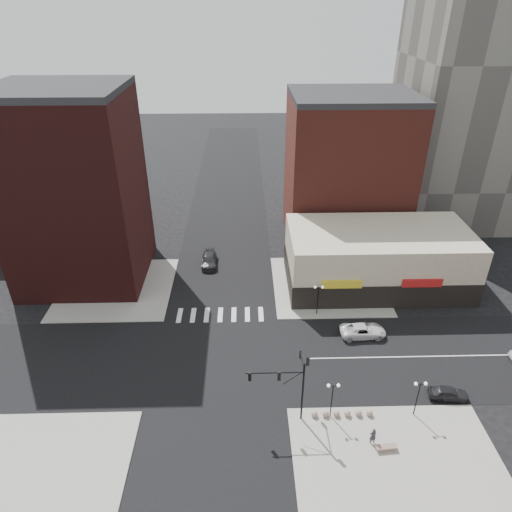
{
  "coord_description": "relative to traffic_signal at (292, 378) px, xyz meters",
  "views": [
    {
      "loc": [
        3.17,
        -37.77,
        34.93
      ],
      "look_at": [
        4.27,
        3.79,
        11.0
      ],
      "focal_mm": 32.0,
      "sensor_mm": 36.0,
      "label": 1
    }
  ],
  "objects": [
    {
      "name": "building_nw_low",
      "position": [
        -39.24,
        41.83,
        1.04
      ],
      "size": [
        20.0,
        18.0,
        12.0
      ],
      "primitive_type": "cube",
      "color": "#351211",
      "rests_on": "ground"
    },
    {
      "name": "sidewalk_sw",
      "position": [
        -21.74,
        -6.67,
        -4.9
      ],
      "size": [
        15.0,
        15.0,
        0.12
      ],
      "primitive_type": "cube",
      "color": "gray",
      "rests_on": "ground"
    },
    {
      "name": "road_ns",
      "position": [
        -7.24,
        7.83,
        -4.95
      ],
      "size": [
        14.0,
        200.0,
        0.02
      ],
      "primitive_type": "cube",
      "color": "black",
      "rests_on": "ground"
    },
    {
      "name": "dark_sedan_north",
      "position": [
        -9.47,
        28.41,
        -4.19
      ],
      "size": [
        2.34,
        5.38,
        1.54
      ],
      "primitive_type": "imported",
      "rotation": [
        0.0,
        0.0,
        0.03
      ],
      "color": "black",
      "rests_on": "ground"
    },
    {
      "name": "sidewalk_ne",
      "position": [
        7.26,
        22.33,
        -4.9
      ],
      "size": [
        15.0,
        15.0,
        0.12
      ],
      "primitive_type": "cube",
      "color": "gray",
      "rests_on": "ground"
    },
    {
      "name": "stone_bench",
      "position": [
        8.07,
        -3.97,
        -4.61
      ],
      "size": [
        1.92,
        0.73,
        0.44
      ],
      "rotation": [
        0.0,
        0.0,
        0.08
      ],
      "color": "#8A6A5F",
      "rests_on": "sidewalk_se"
    },
    {
      "name": "white_suv",
      "position": [
        9.58,
        11.61,
        -4.22
      ],
      "size": [
        5.41,
        2.66,
        1.48
      ],
      "primitive_type": "imported",
      "rotation": [
        0.0,
        0.0,
        1.61
      ],
      "color": "silver",
      "rests_on": "ground"
    },
    {
      "name": "dark_sedan_east",
      "position": [
        15.85,
        1.83,
        -4.3
      ],
      "size": [
        4.03,
        2.04,
        1.32
      ],
      "primitive_type": "imported",
      "rotation": [
        0.0,
        0.0,
        1.44
      ],
      "color": "black",
      "rests_on": "ground"
    },
    {
      "name": "sidewalk_se",
      "position": [
        8.76,
        -6.17,
        -4.9
      ],
      "size": [
        18.0,
        14.0,
        0.12
      ],
      "primitive_type": "cube",
      "color": "gray",
      "rests_on": "ground"
    },
    {
      "name": "bollard_row",
      "position": [
        4.89,
        -0.17,
        -4.53
      ],
      "size": [
        5.86,
        0.61,
        0.61
      ],
      "color": "gray",
      "rests_on": "sidewalk_se"
    },
    {
      "name": "road_ew",
      "position": [
        -7.24,
        7.83,
        -4.95
      ],
      "size": [
        200.0,
        14.0,
        0.02
      ],
      "primitive_type": "cube",
      "color": "black",
      "rests_on": "ground"
    },
    {
      "name": "street_lamp_ne",
      "position": [
        4.76,
        15.83,
        -1.67
      ],
      "size": [
        1.22,
        0.32,
        4.16
      ],
      "color": "black",
      "rests_on": "sidewalk_ne"
    },
    {
      "name": "traffic_signal",
      "position": [
        0.0,
        0.0,
        0.0
      ],
      "size": [
        5.59,
        3.09,
        7.77
      ],
      "color": "black",
      "rests_on": "ground"
    },
    {
      "name": "building_nw",
      "position": [
        -26.24,
        26.33,
        7.54
      ],
      "size": [
        16.0,
        15.0,
        25.0
      ],
      "primitive_type": "cube",
      "color": "#351211",
      "rests_on": "ground"
    },
    {
      "name": "building_ne_row",
      "position": [
        13.76,
        22.83,
        -1.66
      ],
      "size": [
        24.2,
        12.2,
        8.0
      ],
      "color": "beige",
      "rests_on": "ground"
    },
    {
      "name": "pedestrian",
      "position": [
        7.01,
        -3.21,
        -3.97
      ],
      "size": [
        0.69,
        0.51,
        1.74
      ],
      "primitive_type": "imported",
      "rotation": [
        0.0,
        0.0,
        3.3
      ],
      "color": "#29262C",
      "rests_on": "sidewalk_se"
    },
    {
      "name": "sidewalk_nw",
      "position": [
        -21.74,
        22.33,
        -4.9
      ],
      "size": [
        15.0,
        15.0,
        0.12
      ],
      "primitive_type": "cube",
      "color": "gray",
      "rests_on": "ground"
    },
    {
      "name": "building_ne_midrise",
      "position": [
        11.76,
        37.33,
        6.04
      ],
      "size": [
        18.0,
        15.0,
        22.0
      ],
      "primitive_type": "cube",
      "color": "maroon",
      "rests_on": "ground"
    },
    {
      "name": "street_lamp_se_a",
      "position": [
        3.76,
        -0.17,
        -1.67
      ],
      "size": [
        1.22,
        0.32,
        4.16
      ],
      "color": "black",
      "rests_on": "sidewalk_se"
    },
    {
      "name": "ground",
      "position": [
        -7.24,
        7.83,
        -4.96
      ],
      "size": [
        240.0,
        240.0,
        0.0
      ],
      "primitive_type": "plane",
      "color": "black",
      "rests_on": "ground"
    },
    {
      "name": "street_lamp_se_b",
      "position": [
        11.76,
        -0.17,
        -1.67
      ],
      "size": [
        1.22,
        0.32,
        4.16
      ],
      "color": "black",
      "rests_on": "sidewalk_se"
    }
  ]
}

